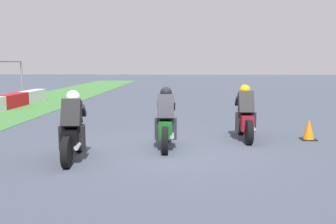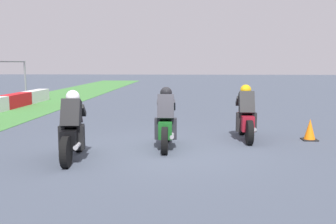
# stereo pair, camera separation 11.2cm
# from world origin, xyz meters

# --- Properties ---
(ground_plane) EXTENTS (120.00, 120.00, 0.00)m
(ground_plane) POSITION_xyz_m (0.00, 0.00, 0.00)
(ground_plane) COLOR #3F4856
(rider_lane_a) EXTENTS (2.04, 0.54, 1.51)m
(rider_lane_a) POSITION_xyz_m (1.38, -2.09, 0.62)
(rider_lane_a) COLOR black
(rider_lane_a) RESTS_ON ground_plane
(rider_lane_b) EXTENTS (2.04, 0.54, 1.51)m
(rider_lane_b) POSITION_xyz_m (0.24, 0.03, 0.62)
(rider_lane_b) COLOR black
(rider_lane_b) RESTS_ON ground_plane
(rider_lane_c) EXTENTS (2.04, 0.56, 1.51)m
(rider_lane_c) POSITION_xyz_m (-1.01, 2.00, 0.62)
(rider_lane_c) COLOR black
(rider_lane_c) RESTS_ON ground_plane
(traffic_cone) EXTENTS (0.40, 0.40, 0.59)m
(traffic_cone) POSITION_xyz_m (1.37, -3.83, 0.27)
(traffic_cone) COLOR black
(traffic_cone) RESTS_ON ground_plane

